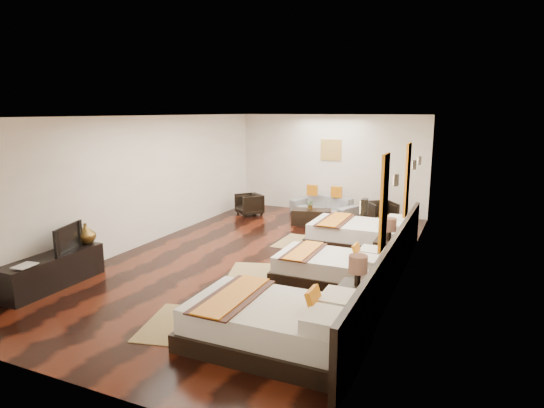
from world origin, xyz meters
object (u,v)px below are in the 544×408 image
at_px(table_plant, 311,205).
at_px(figurine, 86,233).
at_px(book, 18,265).
at_px(armchair_left, 249,204).
at_px(nightstand_a, 357,299).
at_px(tv, 64,238).
at_px(bed_far, 362,235).
at_px(sofa, 324,206).
at_px(bed_near, 276,325).
at_px(coffee_table, 311,217).
at_px(armchair_right, 382,213).
at_px(nightstand_b, 388,251).
at_px(tv_console, 53,271).
at_px(bed_mid, 332,268).

bearing_deg(table_plant, figurine, -116.50).
bearing_deg(book, armchair_left, 85.26).
distance_m(book, table_plant, 6.88).
distance_m(nightstand_a, tv, 4.95).
relative_size(bed_far, armchair_left, 3.27).
height_order(nightstand_a, sofa, nightstand_a).
xyz_separation_m(bed_far, table_plant, (-1.68, 1.48, 0.24)).
bearing_deg(figurine, bed_near, -14.11).
xyz_separation_m(armchair_left, coffee_table, (1.99, -0.35, -0.10)).
relative_size(sofa, armchair_right, 2.84).
xyz_separation_m(figurine, armchair_right, (4.22, 5.71, -0.42)).
relative_size(nightstand_b, armchair_left, 1.44).
height_order(tv_console, armchair_right, armchair_right).
bearing_deg(figurine, nightstand_a, 0.32).
bearing_deg(bed_near, sofa, 103.01).
xyz_separation_m(armchair_left, armchair_right, (3.66, 0.32, 0.01)).
relative_size(tv, armchair_left, 1.22).
relative_size(armchair_left, coffee_table, 0.66).
xyz_separation_m(armchair_right, coffee_table, (-1.67, -0.67, -0.11)).
bearing_deg(bed_near, bed_far, 90.01).
relative_size(nightstand_b, armchair_right, 1.40).
relative_size(bed_mid, armchair_right, 2.77).
bearing_deg(bed_near, figurine, 165.89).
distance_m(book, sofa, 7.88).
xyz_separation_m(book, sofa, (2.55, 7.45, -0.28)).
relative_size(figurine, armchair_right, 0.54).
height_order(figurine, sofa, figurine).
relative_size(tv_console, coffee_table, 1.80).
bearing_deg(figurine, sofa, 67.33).
height_order(armchair_right, coffee_table, armchair_right).
xyz_separation_m(tv_console, figurine, (0.00, 0.76, 0.46)).
relative_size(tv_console, sofa, 0.93).
xyz_separation_m(tv, sofa, (2.50, 6.61, -0.50)).
bearing_deg(bed_near, tv_console, 175.97).
bearing_deg(bed_far, armchair_left, 153.30).
height_order(bed_mid, book, bed_mid).
xyz_separation_m(bed_near, bed_mid, (-0.00, 2.43, -0.04)).
xyz_separation_m(bed_near, armchair_right, (0.02, 6.77, 0.02)).
bearing_deg(tv, table_plant, -40.81).
distance_m(nightstand_a, table_plant, 5.58).
height_order(bed_mid, figurine, figurine).
bearing_deg(book, armchair_right, 59.20).
height_order(armchair_left, coffee_table, armchair_left).
relative_size(book, armchair_left, 0.50).
distance_m(coffee_table, table_plant, 0.32).
height_order(bed_near, nightstand_a, nightstand_a).
distance_m(bed_mid, armchair_right, 4.34).
bearing_deg(armchair_left, bed_near, -21.28).
distance_m(bed_far, tv, 5.84).
bearing_deg(bed_near, nightstand_a, 55.40).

